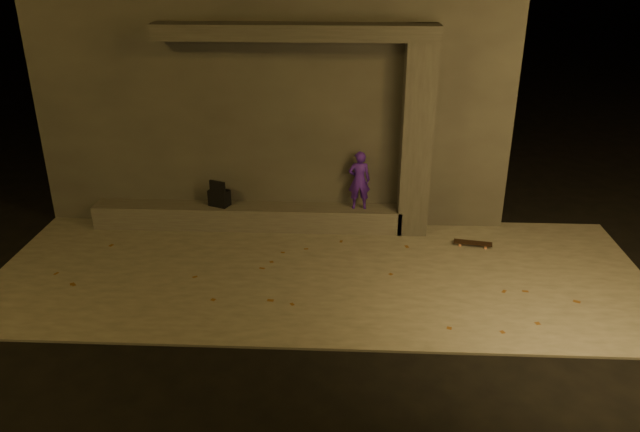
# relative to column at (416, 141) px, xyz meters

# --- Properties ---
(ground) EXTENTS (120.00, 120.00, 0.00)m
(ground) POSITION_rel_column_xyz_m (-1.70, -3.75, -1.84)
(ground) COLOR black
(ground) RESTS_ON ground
(sidewalk) EXTENTS (11.00, 4.40, 0.04)m
(sidewalk) POSITION_rel_column_xyz_m (-1.70, -1.75, -1.82)
(sidewalk) COLOR #605D55
(sidewalk) RESTS_ON ground
(building) EXTENTS (9.00, 5.10, 5.22)m
(building) POSITION_rel_column_xyz_m (-2.70, 2.74, 0.77)
(building) COLOR #3A3835
(building) RESTS_ON ground
(ledge) EXTENTS (6.00, 0.55, 0.45)m
(ledge) POSITION_rel_column_xyz_m (-3.20, 0.00, -1.58)
(ledge) COLOR #4B4944
(ledge) RESTS_ON sidewalk
(column) EXTENTS (0.55, 0.55, 3.60)m
(column) POSITION_rel_column_xyz_m (0.00, 0.00, 0.00)
(column) COLOR #3A3835
(column) RESTS_ON sidewalk
(canopy) EXTENTS (5.00, 0.70, 0.28)m
(canopy) POSITION_rel_column_xyz_m (-2.20, 0.05, 1.94)
(canopy) COLOR #3A3835
(canopy) RESTS_ON column
(skateboarder) EXTENTS (0.43, 0.30, 1.14)m
(skateboarder) POSITION_rel_column_xyz_m (-1.03, 0.00, -0.78)
(skateboarder) COLOR #3E189D
(skateboarder) RESTS_ON ledge
(backpack) EXTENTS (0.45, 0.37, 0.54)m
(backpack) POSITION_rel_column_xyz_m (-3.73, 0.00, -1.17)
(backpack) COLOR black
(backpack) RESTS_ON ledge
(skateboard) EXTENTS (0.71, 0.31, 0.08)m
(skateboard) POSITION_rel_column_xyz_m (1.09, -0.65, -1.74)
(skateboard) COLOR black
(skateboard) RESTS_ON sidewalk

